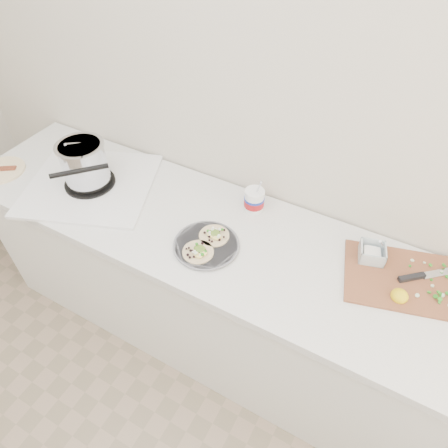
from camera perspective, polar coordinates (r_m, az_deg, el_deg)
The scene contains 6 objects.
counter at distance 2.12m, azimuth -2.55°, elevation -8.57°, with size 2.44×0.66×0.90m.
stove at distance 2.02m, azimuth -19.04°, elevation 7.25°, with size 0.76×0.73×0.28m.
taco_plate at distance 1.67m, azimuth -2.56°, elevation -2.81°, with size 0.28×0.28×0.04m.
tub at distance 1.81m, azimuth 4.42°, elevation 3.63°, with size 0.09×0.09×0.21m.
cutboard at distance 1.71m, azimuth 24.21°, elevation -6.65°, with size 0.52×0.43×0.07m.
bacon_plate at distance 2.35m, azimuth -29.17°, elevation 6.73°, with size 0.23×0.23×0.02m.
Camera 1 is at (0.69, 0.37, 2.15)m, focal length 32.00 mm.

